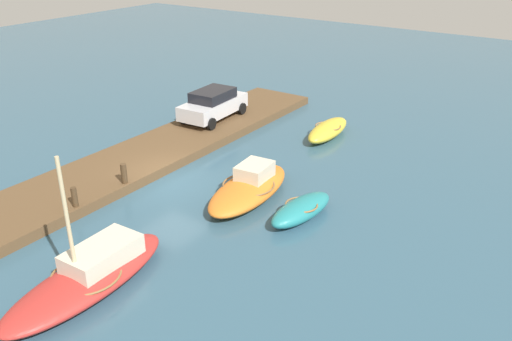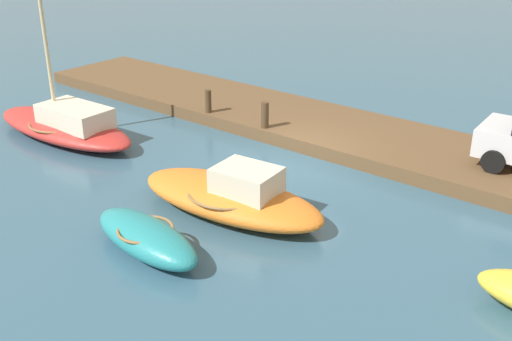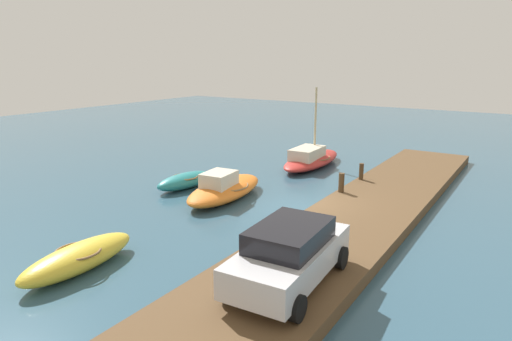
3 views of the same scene
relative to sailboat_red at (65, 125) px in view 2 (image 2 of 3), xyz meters
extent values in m
plane|color=#33566B|center=(-6.96, -3.20, -0.47)|extent=(84.00, 84.00, 0.00)
cube|color=brown|center=(-6.96, -5.68, -0.26)|extent=(26.23, 3.85, 0.42)
ellipsoid|color=#B72D28|center=(0.12, 0.00, -0.11)|extent=(6.12, 2.30, 0.72)
torus|color=olive|center=(0.12, 0.00, 0.08)|extent=(2.22, 2.22, 0.07)
cube|color=beige|center=(-0.57, -0.02, 0.43)|extent=(2.46, 1.42, 0.65)
cylinder|color=#C6B284|center=(0.45, 0.02, 2.10)|extent=(0.12, 0.12, 4.01)
ellipsoid|color=orange|center=(-7.61, 0.55, -0.07)|extent=(5.33, 2.59, 0.80)
torus|color=olive|center=(-7.61, 0.55, 0.15)|extent=(2.35, 2.35, 0.07)
cube|color=beige|center=(-8.10, 0.50, 0.51)|extent=(1.62, 1.32, 0.69)
ellipsoid|color=teal|center=(-7.41, 3.15, -0.10)|extent=(3.41, 1.57, 0.75)
torus|color=olive|center=(-7.41, 3.15, 0.11)|extent=(1.40, 1.40, 0.07)
cylinder|color=#47331E|center=(-5.12, -4.01, 0.38)|extent=(0.25, 0.25, 0.86)
cylinder|color=#47331E|center=(-2.63, -4.01, 0.35)|extent=(0.22, 0.22, 0.80)
cylinder|color=black|center=(-12.12, -5.06, 0.27)|extent=(0.65, 0.26, 0.64)
cylinder|color=black|center=(-12.00, -6.88, 0.27)|extent=(0.65, 0.26, 0.64)
camera|label=1|loc=(8.17, 11.87, 9.74)|focal=37.45mm
camera|label=2|loc=(-16.70, 10.82, 6.74)|focal=43.14mm
camera|label=3|loc=(-22.87, -11.13, 5.71)|focal=30.98mm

